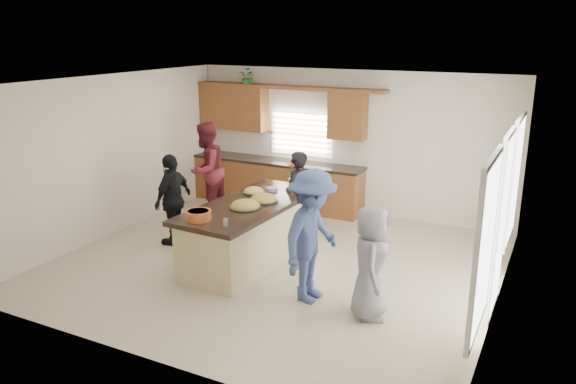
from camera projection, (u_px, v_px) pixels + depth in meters
The scene contains 18 objects.
floor at pixel (277, 263), 8.80m from camera, with size 6.50×6.50×0.00m, color #C2B190.
room_shell at pixel (276, 144), 8.27m from camera, with size 6.52×6.02×2.81m.
back_cabinetry at pixel (275, 162), 11.52m from camera, with size 4.08×0.66×2.46m.
right_wall_glazing at pixel (501, 213), 6.92m from camera, with size 0.06×4.00×2.25m.
island at pixel (251, 233), 8.79m from camera, with size 1.28×2.75×0.95m.
platter_front at pixel (245, 206), 8.39m from camera, with size 0.49×0.49×0.20m.
platter_mid at pixel (264, 200), 8.72m from camera, with size 0.46×0.46×0.19m.
platter_back at pixel (254, 192), 9.15m from camera, with size 0.37×0.37×0.15m.
salad_bowl at pixel (198, 215), 7.85m from camera, with size 0.36×0.36×0.14m.
clear_cup at pixel (226, 222), 7.60m from camera, with size 0.07×0.07×0.11m, color white.
plate_stack at pixel (272, 189), 9.31m from camera, with size 0.19×0.19×0.05m, color #A487C5.
flower_vase at pixel (292, 175), 9.39m from camera, with size 0.14×0.14×0.43m.
potted_plant at pixel (248, 77), 11.41m from camera, with size 0.35×0.30×0.39m, color #337A31.
woman_left_back at pixel (296, 197), 9.55m from camera, with size 0.57×0.38×1.57m, color black.
woman_left_mid at pixel (206, 170), 10.79m from camera, with size 0.90×0.70×1.85m, color maroon.
woman_left_front at pixel (173, 199), 9.42m from camera, with size 0.91×0.38×1.56m, color black.
woman_right_back at pixel (312, 236), 7.38m from camera, with size 1.17×0.67×1.81m, color #374879.
woman_right_front at pixel (371, 263), 6.97m from camera, with size 0.72×0.47×1.47m, color slate.
Camera 1 is at (3.82, -7.19, 3.52)m, focal length 35.00 mm.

